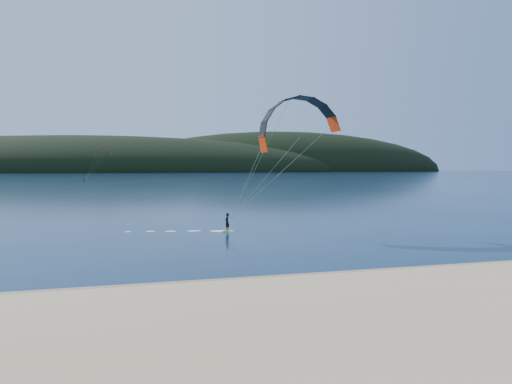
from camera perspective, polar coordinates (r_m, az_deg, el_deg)
ground at (r=23.32m, az=3.60°, el=-13.68°), size 1800.00×1800.00×0.00m
wet_sand at (r=27.45m, az=0.55°, el=-11.00°), size 220.00×2.50×0.10m
headland at (r=766.51m, az=-14.43°, el=2.41°), size 1200.00×310.00×140.00m
kitesurfer_near at (r=45.21m, az=4.91°, el=6.33°), size 20.97×8.62×12.89m
kitesurfer_far at (r=215.89m, az=-18.22°, el=4.32°), size 13.07×6.11×14.89m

